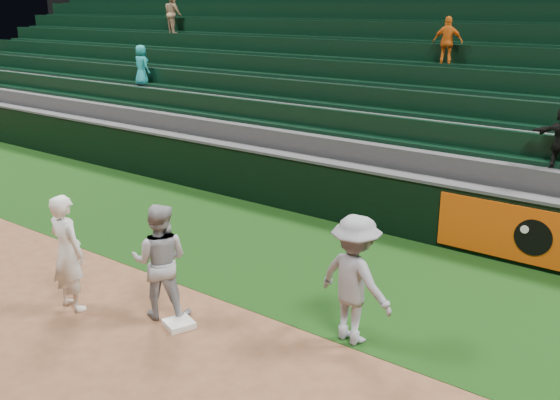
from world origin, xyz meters
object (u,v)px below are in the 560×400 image
object	(u,v)px
baserunner	(160,261)
first_base	(179,324)
first_baseman	(67,253)
base_coach	(355,280)

from	to	relation	value
baserunner	first_base	bearing A→B (deg)	133.32
first_baseman	base_coach	bearing A→B (deg)	-155.22
first_baseman	base_coach	xyz separation A→B (m)	(3.88, 1.74, 0.01)
first_base	base_coach	bearing A→B (deg)	28.41
first_base	baserunner	bearing A→B (deg)	167.00
first_base	baserunner	xyz separation A→B (m)	(-0.43, 0.10, 0.82)
first_baseman	baserunner	bearing A→B (deg)	-151.86
base_coach	baserunner	bearing A→B (deg)	32.78
first_baseman	base_coach	size ratio (longest dim) A/B	1.00
first_baseman	base_coach	distance (m)	4.25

